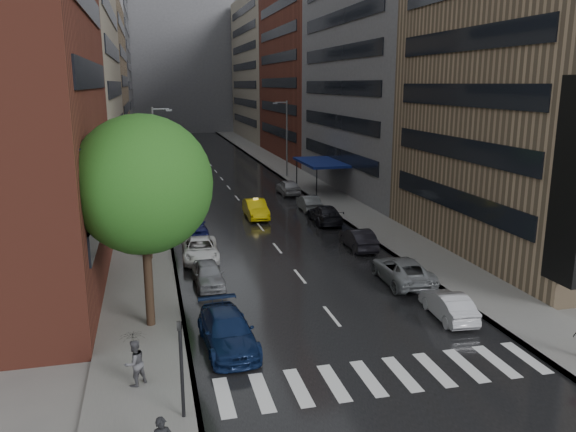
# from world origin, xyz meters

# --- Properties ---
(ground) EXTENTS (220.00, 220.00, 0.00)m
(ground) POSITION_xyz_m (0.00, 0.00, 0.00)
(ground) COLOR gray
(ground) RESTS_ON ground
(road) EXTENTS (14.00, 140.00, 0.01)m
(road) POSITION_xyz_m (0.00, 50.00, 0.01)
(road) COLOR black
(road) RESTS_ON ground
(sidewalk_left) EXTENTS (4.00, 140.00, 0.15)m
(sidewalk_left) POSITION_xyz_m (-9.00, 50.00, 0.07)
(sidewalk_left) COLOR gray
(sidewalk_left) RESTS_ON ground
(sidewalk_right) EXTENTS (4.00, 140.00, 0.15)m
(sidewalk_right) POSITION_xyz_m (9.00, 50.00, 0.07)
(sidewalk_right) COLOR gray
(sidewalk_right) RESTS_ON ground
(crosswalk) EXTENTS (13.15, 2.80, 0.01)m
(crosswalk) POSITION_xyz_m (0.20, -2.00, 0.01)
(crosswalk) COLOR silver
(crosswalk) RESTS_ON ground
(buildings_left) EXTENTS (8.00, 108.00, 38.00)m
(buildings_left) POSITION_xyz_m (-15.00, 58.79, 15.99)
(buildings_left) COLOR maroon
(buildings_left) RESTS_ON ground
(buildings_right) EXTENTS (8.05, 109.10, 36.00)m
(buildings_right) POSITION_xyz_m (15.00, 56.70, 15.03)
(buildings_right) COLOR #937A5B
(buildings_right) RESTS_ON ground
(building_far) EXTENTS (40.00, 14.00, 32.00)m
(building_far) POSITION_xyz_m (0.00, 118.00, 16.00)
(building_far) COLOR slate
(building_far) RESTS_ON ground
(tree_near) EXTENTS (6.19, 6.19, 9.87)m
(tree_near) POSITION_xyz_m (-8.60, 4.83, 6.76)
(tree_near) COLOR #382619
(tree_near) RESTS_ON ground
(tree_mid) EXTENTS (5.49, 5.49, 8.75)m
(tree_mid) POSITION_xyz_m (-8.60, 15.31, 5.99)
(tree_mid) COLOR #382619
(tree_mid) RESTS_ON ground
(tree_far) EXTENTS (4.80, 4.80, 7.65)m
(tree_far) POSITION_xyz_m (-8.60, 29.45, 5.23)
(tree_far) COLOR #382619
(tree_far) RESTS_ON ground
(taxi) EXTENTS (1.67, 4.71, 1.55)m
(taxi) POSITION_xyz_m (0.25, 25.29, 0.77)
(taxi) COLOR yellow
(taxi) RESTS_ON ground
(parked_cars_left) EXTENTS (2.50, 24.21, 1.55)m
(parked_cars_left) POSITION_xyz_m (-5.40, 11.67, 0.72)
(parked_cars_left) COLOR #0E1C41
(parked_cars_left) RESTS_ON ground
(parked_cars_right) EXTENTS (2.67, 36.59, 1.54)m
(parked_cars_right) POSITION_xyz_m (5.40, 18.27, 0.72)
(parked_cars_right) COLOR #ABAAB0
(parked_cars_right) RESTS_ON ground
(ped_black_umbrella) EXTENTS (1.09, 1.05, 2.09)m
(ped_black_umbrella) POSITION_xyz_m (-9.20, -0.58, 1.38)
(ped_black_umbrella) COLOR #505055
(ped_black_umbrella) RESTS_ON sidewalk_left
(traffic_light) EXTENTS (0.18, 0.15, 3.45)m
(traffic_light) POSITION_xyz_m (-7.60, -3.09, 2.23)
(traffic_light) COLOR black
(traffic_light) RESTS_ON sidewalk_left
(street_lamp_left) EXTENTS (1.74, 0.22, 9.00)m
(street_lamp_left) POSITION_xyz_m (-7.72, 30.00, 4.89)
(street_lamp_left) COLOR gray
(street_lamp_left) RESTS_ON sidewalk_left
(street_lamp_right) EXTENTS (1.74, 0.22, 9.00)m
(street_lamp_right) POSITION_xyz_m (7.72, 45.00, 4.89)
(street_lamp_right) COLOR gray
(street_lamp_right) RESTS_ON sidewalk_right
(awning) EXTENTS (4.00, 8.00, 3.12)m
(awning) POSITION_xyz_m (8.98, 35.00, 3.13)
(awning) COLOR navy
(awning) RESTS_ON sidewalk_right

